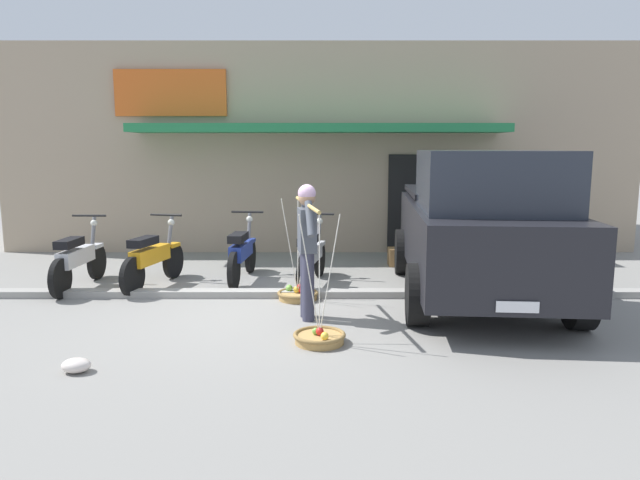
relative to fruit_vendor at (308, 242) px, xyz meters
The scene contains 13 objects.
ground_plane 1.17m from the fruit_vendor, 143.48° to the left, with size 90.00×90.00×0.00m, color gray.
sidewalk_curb 1.51m from the fruit_vendor, 115.36° to the left, with size 20.00×0.24×0.10m, color gray.
fruit_vendor is the anchor object (origin of this frame).
fruit_basket_left_side 1.31m from the fruit_vendor, 80.57° to the right, with size 0.58×0.58×1.45m.
fruit_basket_right_side 1.31m from the fruit_vendor, 99.57° to the left, with size 0.58×0.58×1.45m.
motorcycle_nearest_shop 3.90m from the fruit_vendor, 155.92° to the left, with size 0.54×1.82×1.09m.
motorcycle_second_in_row 2.99m from the fruit_vendor, 145.28° to the left, with size 0.62×1.79×1.09m.
motorcycle_third_in_row 2.43m from the fruit_vendor, 117.57° to the left, with size 0.54×1.82×1.09m.
motorcycle_end_of_row 1.90m from the fruit_vendor, 89.18° to the left, with size 0.57×1.80×1.09m.
parked_truck 2.59m from the fruit_vendor, 22.20° to the left, with size 2.45×4.84×2.10m.
storefront_building 7.25m from the fruit_vendor, 88.87° to the left, with size 13.00×6.00×4.20m.
plastic_litter_bag 2.96m from the fruit_vendor, 140.98° to the right, with size 0.28×0.22×0.14m, color silver.
wooden_crate 3.80m from the fruit_vendor, 63.89° to the left, with size 0.44×0.36×0.32m, color olive.
Camera 1 is at (0.67, -7.45, 2.14)m, focal length 32.52 mm.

